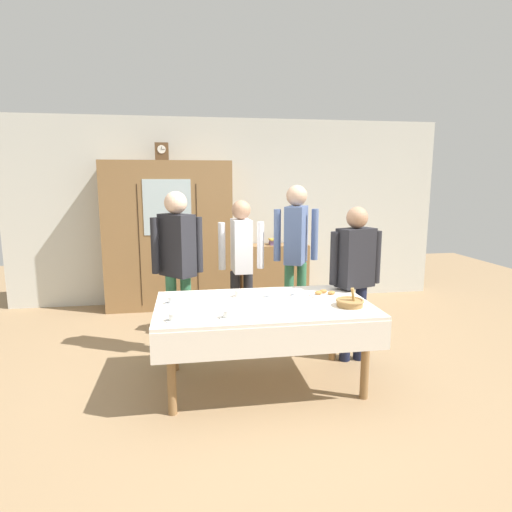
% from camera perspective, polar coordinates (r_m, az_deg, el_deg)
% --- Properties ---
extents(ground_plane, '(12.00, 12.00, 0.00)m').
position_cam_1_polar(ground_plane, '(4.23, 0.44, -15.32)').
color(ground_plane, '#997A56').
rests_on(ground_plane, ground).
extents(back_wall, '(6.40, 0.10, 2.70)m').
position_cam_1_polar(back_wall, '(6.47, -3.45, 5.93)').
color(back_wall, silver).
rests_on(back_wall, ground).
extents(dining_table, '(1.86, 1.09, 0.75)m').
position_cam_1_polar(dining_table, '(3.77, 1.06, -7.75)').
color(dining_table, olive).
rests_on(dining_table, ground).
extents(wall_cabinet, '(1.76, 0.46, 2.08)m').
position_cam_1_polar(wall_cabinet, '(6.18, -11.49, 2.65)').
color(wall_cabinet, olive).
rests_on(wall_cabinet, ground).
extents(mantel_clock, '(0.18, 0.11, 0.24)m').
position_cam_1_polar(mantel_clock, '(6.14, -12.42, 13.41)').
color(mantel_clock, brown).
rests_on(mantel_clock, wall_cabinet).
extents(bookshelf_low, '(1.00, 0.35, 0.87)m').
position_cam_1_polar(bookshelf_low, '(6.45, 2.44, -2.30)').
color(bookshelf_low, olive).
rests_on(bookshelf_low, ground).
extents(book_stack, '(0.16, 0.19, 0.09)m').
position_cam_1_polar(book_stack, '(6.37, 2.47, 1.91)').
color(book_stack, '#664C7A').
rests_on(book_stack, bookshelf_low).
extents(tea_cup_mid_left, '(0.13, 0.13, 0.06)m').
position_cam_1_polar(tea_cup_mid_left, '(3.38, -3.75, -7.81)').
color(tea_cup_mid_left, white).
rests_on(tea_cup_mid_left, dining_table).
extents(tea_cup_front_edge, '(0.13, 0.13, 0.06)m').
position_cam_1_polar(tea_cup_front_edge, '(3.36, -10.85, -8.04)').
color(tea_cup_front_edge, white).
rests_on(tea_cup_front_edge, dining_table).
extents(tea_cup_back_edge, '(0.13, 0.13, 0.06)m').
position_cam_1_polar(tea_cup_back_edge, '(3.95, 2.01, -5.16)').
color(tea_cup_back_edge, white).
rests_on(tea_cup_back_edge, dining_table).
extents(tea_cup_center, '(0.13, 0.13, 0.06)m').
position_cam_1_polar(tea_cup_center, '(3.97, -2.28, -5.06)').
color(tea_cup_center, white).
rests_on(tea_cup_center, dining_table).
extents(tea_cup_far_right, '(0.13, 0.13, 0.06)m').
position_cam_1_polar(tea_cup_far_right, '(3.83, -11.03, -5.81)').
color(tea_cup_far_right, white).
rests_on(tea_cup_far_right, dining_table).
extents(tea_cup_mid_right, '(0.13, 0.13, 0.06)m').
position_cam_1_polar(tea_cup_mid_right, '(4.03, 5.55, -4.88)').
color(tea_cup_mid_right, white).
rests_on(tea_cup_mid_right, dining_table).
extents(bread_basket, '(0.24, 0.24, 0.16)m').
position_cam_1_polar(bread_basket, '(3.76, 12.38, -6.03)').
color(bread_basket, '#9E7542').
rests_on(bread_basket, dining_table).
extents(pastry_plate, '(0.28, 0.28, 0.05)m').
position_cam_1_polar(pastry_plate, '(4.06, 9.12, -5.07)').
color(pastry_plate, white).
rests_on(pastry_plate, dining_table).
extents(spoon_mid_left, '(0.12, 0.02, 0.01)m').
position_cam_1_polar(spoon_mid_left, '(3.95, -5.54, -5.54)').
color(spoon_mid_left, silver).
rests_on(spoon_mid_left, dining_table).
extents(spoon_near_right, '(0.12, 0.02, 0.01)m').
position_cam_1_polar(spoon_near_right, '(3.73, 1.02, -6.45)').
color(spoon_near_right, silver).
rests_on(spoon_near_right, dining_table).
extents(spoon_near_left, '(0.12, 0.02, 0.01)m').
position_cam_1_polar(spoon_near_left, '(3.46, -7.74, -7.87)').
color(spoon_near_left, silver).
rests_on(spoon_near_left, dining_table).
extents(person_near_right_end, '(0.52, 0.37, 1.59)m').
position_cam_1_polar(person_near_right_end, '(4.85, -1.96, 0.00)').
color(person_near_right_end, '#232328').
rests_on(person_near_right_end, ground).
extents(person_behind_table_right, '(0.52, 0.31, 1.56)m').
position_cam_1_polar(person_behind_table_right, '(4.34, 13.04, -1.76)').
color(person_behind_table_right, '#191E38').
rests_on(person_behind_table_right, ground).
extents(person_beside_shelf, '(0.52, 0.40, 1.70)m').
position_cam_1_polar(person_beside_shelf, '(4.45, -10.42, -0.06)').
color(person_beside_shelf, '#33704C').
rests_on(person_beside_shelf, ground).
extents(person_behind_table_left, '(0.52, 0.41, 1.76)m').
position_cam_1_polar(person_behind_table_left, '(4.93, 5.33, 1.49)').
color(person_behind_table_left, '#33704C').
rests_on(person_behind_table_left, ground).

